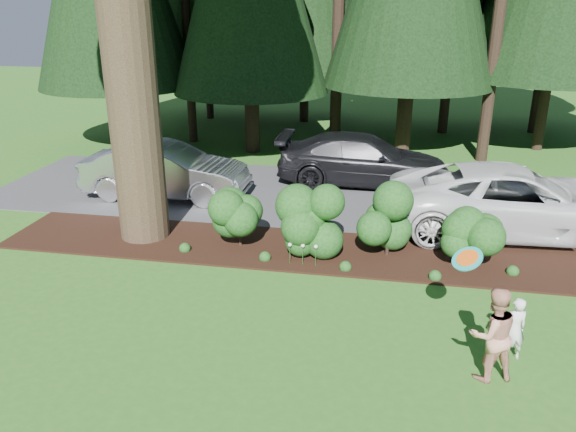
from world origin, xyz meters
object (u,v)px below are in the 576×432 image
(child, at_px, (514,329))
(adult, at_px, (492,334))
(frisbee, at_px, (467,259))
(car_silver_wagon, at_px, (166,171))
(car_dark_suv, at_px, (363,160))
(car_white_suv, at_px, (514,200))

(child, height_order, adult, adult)
(frisbee, bearing_deg, adult, -48.23)
(car_silver_wagon, relative_size, car_dark_suv, 0.90)
(car_silver_wagon, height_order, frisbee, frisbee)
(car_silver_wagon, distance_m, child, 11.37)
(car_white_suv, bearing_deg, car_silver_wagon, 79.78)
(car_white_suv, height_order, frisbee, frisbee)
(car_dark_suv, height_order, frisbee, frisbee)
(adult, relative_size, frisbee, 3.00)
(car_dark_suv, bearing_deg, adult, -166.32)
(car_silver_wagon, relative_size, frisbee, 9.42)
(car_dark_suv, xyz_separation_m, adult, (2.64, -10.06, -0.04))
(car_silver_wagon, relative_size, adult, 3.14)
(child, xyz_separation_m, frisbee, (-0.92, -0.12, 1.28))
(child, bearing_deg, car_silver_wagon, -55.20)
(car_silver_wagon, xyz_separation_m, car_dark_suv, (5.89, 2.49, -0.02))
(car_silver_wagon, xyz_separation_m, car_white_suv, (9.99, -1.09, 0.05))
(car_white_suv, bearing_deg, car_dark_suv, 44.88)
(car_white_suv, height_order, adult, car_white_suv)
(car_silver_wagon, distance_m, car_dark_suv, 6.40)
(adult, bearing_deg, frisbee, -67.39)
(car_white_suv, height_order, child, car_white_suv)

